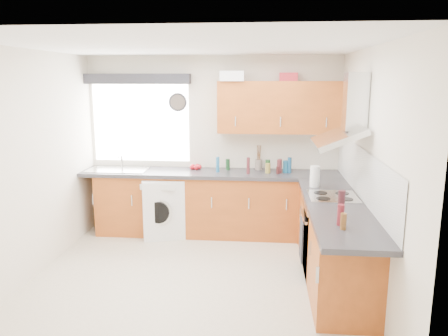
# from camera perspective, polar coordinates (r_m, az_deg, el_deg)

# --- Properties ---
(ground_plane) EXTENTS (3.60, 3.60, 0.00)m
(ground_plane) POSITION_cam_1_polar(r_m,az_deg,el_deg) (4.97, -3.90, -14.48)
(ground_plane) COLOR beige
(ceiling) EXTENTS (3.60, 3.60, 0.02)m
(ceiling) POSITION_cam_1_polar(r_m,az_deg,el_deg) (4.48, -4.35, 15.62)
(ceiling) COLOR white
(ceiling) RESTS_ON wall_back
(wall_back) EXTENTS (3.60, 0.02, 2.50)m
(wall_back) POSITION_cam_1_polar(r_m,az_deg,el_deg) (6.32, -1.47, 3.11)
(wall_back) COLOR silver
(wall_back) RESTS_ON ground_plane
(wall_front) EXTENTS (3.60, 0.02, 2.50)m
(wall_front) POSITION_cam_1_polar(r_m,az_deg,el_deg) (2.86, -10.00, -7.66)
(wall_front) COLOR silver
(wall_front) RESTS_ON ground_plane
(wall_left) EXTENTS (0.02, 3.60, 2.50)m
(wall_left) POSITION_cam_1_polar(r_m,az_deg,el_deg) (5.17, -24.22, 0.16)
(wall_left) COLOR silver
(wall_left) RESTS_ON ground_plane
(wall_right) EXTENTS (0.02, 3.60, 2.50)m
(wall_right) POSITION_cam_1_polar(r_m,az_deg,el_deg) (4.63, 18.46, -0.66)
(wall_right) COLOR silver
(wall_right) RESTS_ON ground_plane
(window) EXTENTS (1.40, 0.02, 1.10)m
(window) POSITION_cam_1_polar(r_m,az_deg,el_deg) (6.48, -10.80, 5.80)
(window) COLOR silver
(window) RESTS_ON wall_back
(window_blind) EXTENTS (1.50, 0.18, 0.14)m
(window_blind) POSITION_cam_1_polar(r_m,az_deg,el_deg) (6.36, -11.25, 11.36)
(window_blind) COLOR #26262C
(window_blind) RESTS_ON wall_back
(splashback) EXTENTS (0.01, 3.00, 0.54)m
(splashback) POSITION_cam_1_polar(r_m,az_deg,el_deg) (4.92, 17.52, -0.71)
(splashback) COLOR white
(splashback) RESTS_ON wall_right
(base_cab_back) EXTENTS (3.00, 0.58, 0.86)m
(base_cab_back) POSITION_cam_1_polar(r_m,az_deg,el_deg) (6.23, -2.66, -4.76)
(base_cab_back) COLOR #914317
(base_cab_back) RESTS_ON ground_plane
(base_cab_corner) EXTENTS (0.60, 0.60, 0.86)m
(base_cab_corner) POSITION_cam_1_polar(r_m,az_deg,el_deg) (6.21, 12.18, -5.07)
(base_cab_corner) COLOR #914317
(base_cab_corner) RESTS_ON ground_plane
(base_cab_right) EXTENTS (0.58, 2.10, 0.86)m
(base_cab_right) POSITION_cam_1_polar(r_m,az_deg,el_deg) (4.94, 14.13, -9.56)
(base_cab_right) COLOR #914317
(base_cab_right) RESTS_ON ground_plane
(worktop_back) EXTENTS (3.60, 0.62, 0.05)m
(worktop_back) POSITION_cam_1_polar(r_m,az_deg,el_deg) (6.09, -1.78, -0.71)
(worktop_back) COLOR #29282C
(worktop_back) RESTS_ON base_cab_back
(worktop_right) EXTENTS (0.62, 2.42, 0.05)m
(worktop_right) POSITION_cam_1_polar(r_m,az_deg,el_deg) (4.66, 14.57, -4.99)
(worktop_right) COLOR #29282C
(worktop_right) RESTS_ON base_cab_right
(sink) EXTENTS (0.84, 0.46, 0.10)m
(sink) POSITION_cam_1_polar(r_m,az_deg,el_deg) (6.38, -13.73, 0.12)
(sink) COLOR silver
(sink) RESTS_ON worktop_back
(oven) EXTENTS (0.56, 0.58, 0.85)m
(oven) POSITION_cam_1_polar(r_m,az_deg,el_deg) (5.08, 13.76, -9.00)
(oven) COLOR black
(oven) RESTS_ON ground_plane
(hob_plate) EXTENTS (0.52, 0.52, 0.01)m
(hob_plate) POSITION_cam_1_polar(r_m,az_deg,el_deg) (4.93, 14.04, -3.64)
(hob_plate) COLOR silver
(hob_plate) RESTS_ON worktop_right
(extractor_hood) EXTENTS (0.52, 0.78, 0.66)m
(extractor_hood) POSITION_cam_1_polar(r_m,az_deg,el_deg) (4.80, 15.73, 6.22)
(extractor_hood) COLOR silver
(extractor_hood) RESTS_ON wall_right
(upper_cabinets) EXTENTS (1.70, 0.35, 0.70)m
(upper_cabinets) POSITION_cam_1_polar(r_m,az_deg,el_deg) (6.04, 7.37, 7.88)
(upper_cabinets) COLOR #914317
(upper_cabinets) RESTS_ON wall_back
(washing_machine) EXTENTS (0.69, 0.68, 0.83)m
(washing_machine) POSITION_cam_1_polar(r_m,az_deg,el_deg) (6.23, -7.96, -5.01)
(washing_machine) COLOR silver
(washing_machine) RESTS_ON ground_plane
(wall_clock) EXTENTS (0.26, 0.04, 0.26)m
(wall_clock) POSITION_cam_1_polar(r_m,az_deg,el_deg) (6.31, -6.08, 8.54)
(wall_clock) COLOR #26262C
(wall_clock) RESTS_ON wall_back
(casserole) EXTENTS (0.32, 0.23, 0.13)m
(casserole) POSITION_cam_1_polar(r_m,az_deg,el_deg) (5.94, 1.10, 11.93)
(casserole) COLOR silver
(casserole) RESTS_ON upper_cabinets
(storage_box) EXTENTS (0.26, 0.22, 0.11)m
(storage_box) POSITION_cam_1_polar(r_m,az_deg,el_deg) (6.13, 8.45, 11.70)
(storage_box) COLOR #C02B37
(storage_box) RESTS_ON upper_cabinets
(utensil_pot) EXTENTS (0.11, 0.11, 0.14)m
(utensil_pot) POSITION_cam_1_polar(r_m,az_deg,el_deg) (6.22, 4.55, 0.44)
(utensil_pot) COLOR slate
(utensil_pot) RESTS_ON worktop_back
(kitchen_roll) EXTENTS (0.12, 0.12, 0.25)m
(kitchen_roll) POSITION_cam_1_polar(r_m,az_deg,el_deg) (5.33, 11.77, -1.08)
(kitchen_roll) COLOR silver
(kitchen_roll) RESTS_ON worktop_right
(tomato_cluster) EXTENTS (0.17, 0.17, 0.07)m
(tomato_cluster) POSITION_cam_1_polar(r_m,az_deg,el_deg) (6.26, -3.75, 0.16)
(tomato_cluster) COLOR red
(tomato_cluster) RESTS_ON worktop_back
(jar_0) EXTENTS (0.05, 0.05, 0.21)m
(jar_0) POSITION_cam_1_polar(r_m,az_deg,el_deg) (6.05, 8.55, 0.36)
(jar_0) COLOR navy
(jar_0) RESTS_ON worktop_back
(jar_1) EXTENTS (0.04, 0.04, 0.23)m
(jar_1) POSITION_cam_1_polar(r_m,az_deg,el_deg) (5.92, 3.18, 0.30)
(jar_1) COLOR #4F1C21
(jar_1) RESTS_ON worktop_back
(jar_2) EXTENTS (0.06, 0.06, 0.15)m
(jar_2) POSITION_cam_1_polar(r_m,az_deg,el_deg) (6.19, 0.49, 0.47)
(jar_2) COLOR #163D1D
(jar_2) RESTS_ON worktop_back
(jar_3) EXTENTS (0.05, 0.05, 0.21)m
(jar_3) POSITION_cam_1_polar(r_m,az_deg,el_deg) (6.04, -0.83, 0.45)
(jar_3) COLOR #1C5C89
(jar_3) RESTS_ON worktop_back
(jar_4) EXTENTS (0.04, 0.04, 0.10)m
(jar_4) POSITION_cam_1_polar(r_m,az_deg,el_deg) (5.97, 7.02, -0.30)
(jar_4) COLOR #3D1616
(jar_4) RESTS_ON worktop_back
(jar_5) EXTENTS (0.07, 0.07, 0.17)m
(jar_5) POSITION_cam_1_polar(r_m,az_deg,el_deg) (6.09, 5.73, 0.29)
(jar_5) COLOR #18441C
(jar_5) RESTS_ON worktop_back
(jar_6) EXTENTS (0.06, 0.06, 0.19)m
(jar_6) POSITION_cam_1_polar(r_m,az_deg,el_deg) (6.01, 7.22, 0.19)
(jar_6) COLOR #4D1B1F
(jar_6) RESTS_ON worktop_back
(jar_7) EXTENTS (0.07, 0.07, 0.17)m
(jar_7) POSITION_cam_1_polar(r_m,az_deg,el_deg) (6.06, 8.04, 0.17)
(jar_7) COLOR navy
(jar_7) RESTS_ON worktop_back
(jar_8) EXTENTS (0.07, 0.07, 0.13)m
(jar_8) POSITION_cam_1_polar(r_m,az_deg,el_deg) (6.01, 5.74, -0.03)
(jar_8) COLOR olive
(jar_8) RESTS_ON worktop_back
(jar_9) EXTENTS (0.06, 0.06, 0.19)m
(jar_9) POSITION_cam_1_polar(r_m,az_deg,el_deg) (6.05, 7.29, 0.28)
(jar_9) COLOR #4C1C1B
(jar_9) RESTS_ON worktop_back
(bottle_0) EXTENTS (0.07, 0.07, 0.26)m
(bottle_0) POSITION_cam_1_polar(r_m,az_deg,el_deg) (4.23, 15.07, -4.55)
(bottle_0) COLOR #331217
(bottle_0) RESTS_ON worktop_right
(bottle_1) EXTENTS (0.05, 0.05, 0.14)m
(bottle_1) POSITION_cam_1_polar(r_m,az_deg,el_deg) (3.91, 15.33, -6.74)
(bottle_1) COLOR brown
(bottle_1) RESTS_ON worktop_right
(bottle_2) EXTENTS (0.06, 0.06, 0.19)m
(bottle_2) POSITION_cam_1_polar(r_m,az_deg,el_deg) (4.01, 14.99, -5.94)
(bottle_2) COLOR maroon
(bottle_2) RESTS_ON worktop_right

